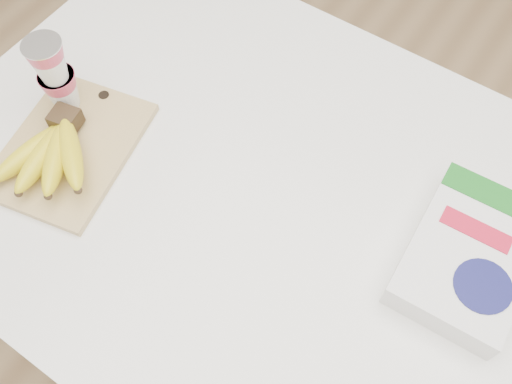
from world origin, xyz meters
TOP-DOWN VIEW (x-y plane):
  - room at (0.00, 0.00)m, footprint 4.00×4.00m
  - table at (0.00, 0.00)m, footprint 1.31×0.87m
  - cutting_board at (-0.38, -0.12)m, footprint 0.27×0.33m
  - bananas at (-0.38, -0.16)m, footprint 0.17×0.19m
  - yogurt_stack at (-0.45, -0.06)m, footprint 0.07×0.07m
  - cereal_box at (0.30, 0.07)m, footprint 0.19×0.27m

SIDE VIEW (x-z plane):
  - table at x=0.00m, z-range 0.00..0.98m
  - cutting_board at x=-0.38m, z-range 0.98..1.00m
  - cereal_box at x=0.30m, z-range 0.98..1.04m
  - bananas at x=-0.38m, z-range 0.99..1.06m
  - yogurt_stack at x=-0.45m, z-range 1.00..1.16m
  - room at x=0.00m, z-range -0.65..3.35m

